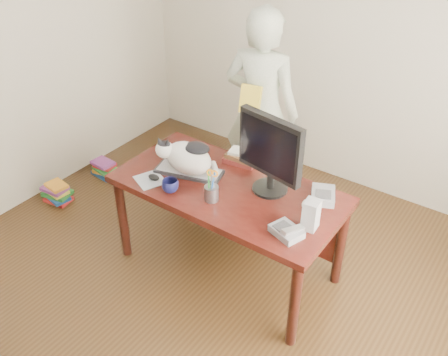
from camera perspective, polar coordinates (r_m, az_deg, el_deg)
room at (r=2.72m, az=-6.72°, el=3.45°), size 4.50×4.50×4.50m
desk at (r=3.58m, az=1.19°, el=-2.35°), size 1.60×0.80×0.75m
keyboard at (r=3.59m, az=-4.01°, el=0.78°), size 0.52×0.31×0.03m
cat at (r=3.53m, az=-4.33°, el=2.48°), size 0.47×0.33×0.27m
monitor at (r=3.24m, az=5.30°, el=3.09°), size 0.50×0.28×0.56m
pen_cup at (r=3.28m, az=-1.44°, el=-1.56°), size 0.11×0.11×0.24m
mousepad at (r=3.55m, az=-8.45°, el=-0.21°), size 0.26×0.25×0.00m
mouse at (r=3.54m, az=-8.02°, el=0.09°), size 0.11×0.09×0.04m
coffee_mug at (r=3.39m, az=-6.16°, el=-0.90°), size 0.16×0.16×0.09m
phone at (r=3.04m, az=7.23°, el=-6.05°), size 0.22×0.19×0.09m
speaker at (r=3.07m, az=9.92°, el=-4.16°), size 0.10×0.11×0.20m
baseball at (r=3.25m, az=9.55°, el=-3.05°), size 0.08×0.08×0.08m
book_stack at (r=3.70m, az=2.02°, el=2.43°), size 0.27×0.21×0.09m
calculator at (r=3.37m, az=11.25°, el=-1.95°), size 0.22×0.25×0.06m
person at (r=4.17m, az=4.24°, el=7.55°), size 0.70×0.53×1.75m
held_book at (r=3.96m, az=3.04°, el=8.94°), size 0.18×0.13×0.23m
book_pile_a at (r=4.77m, az=-18.54°, el=-1.62°), size 0.27×0.22×0.18m
book_pile_b at (r=5.02m, az=-13.49°, el=1.07°), size 0.26×0.20×0.15m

